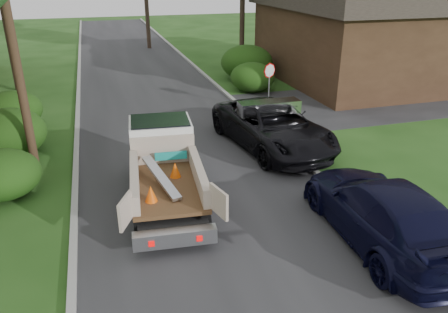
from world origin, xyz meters
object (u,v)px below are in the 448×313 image
Objects in this scene: utility_pole at (9,21)px; black_pickup at (273,126)px; stop_sign at (269,77)px; navy_suv at (383,211)px; house_right at (355,30)px; flatbed_truck at (164,159)px.

black_pickup is at bearing -3.05° from utility_pole.
utility_pole is at bearing 169.08° from black_pickup.
stop_sign is 11.62m from navy_suv.
navy_suv is at bearing -95.89° from black_pickup.
house_right is 2.19× the size of navy_suv.
stop_sign is 0.43× the size of flatbed_truck.
house_right is (18.48, 9.02, -2.01)m from utility_pole.
utility_pole is 1.57× the size of black_pickup.
black_pickup is (4.82, 2.62, -0.27)m from flatbed_truck.
utility_pole is 1.72× the size of flatbed_truck.
house_right is at bearing -116.22° from navy_suv.
black_pickup is (-1.64, -4.50, -0.89)m from stop_sign.
flatbed_truck is (-14.27, -12.12, -2.00)m from house_right.
house_right reaches higher than flatbed_truck.
utility_pole reaches higher than house_right.
utility_pole is at bearing -153.99° from house_right.
utility_pole reaches higher than stop_sign.
navy_suv is (5.07, -4.38, -0.30)m from flatbed_truck.
house_right is 13.59m from black_pickup.
house_right is (7.80, 5.00, 1.38)m from stop_sign.
flatbed_truck reaches higher than black_pickup.
utility_pole is at bearing -35.95° from navy_suv.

